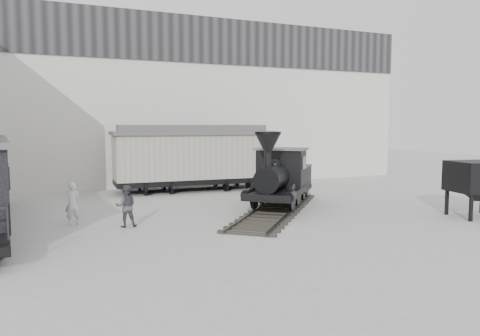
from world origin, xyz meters
name	(u,v)px	position (x,y,z in m)	size (l,w,h in m)	color
ground	(285,228)	(0.00, 0.00, 0.00)	(90.00, 90.00, 0.00)	#9E9E9B
north_wall	(176,101)	(0.00, 14.98, 5.55)	(34.00, 2.51, 11.00)	silver
locomotive	(280,181)	(1.84, 3.85, 1.33)	(8.33, 9.19, 3.61)	black
boxcar	(194,156)	(0.04, 11.41, 2.09)	(9.87, 3.53, 3.98)	black
visitor_a	(73,204)	(-7.46, 3.98, 0.86)	(0.63, 0.41, 1.72)	silver
visitor_b	(126,206)	(-5.57, 2.72, 0.82)	(0.80, 0.62, 1.65)	#424347
coal_hopper	(478,181)	(8.72, -1.36, 1.58)	(2.52, 2.19, 2.43)	black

